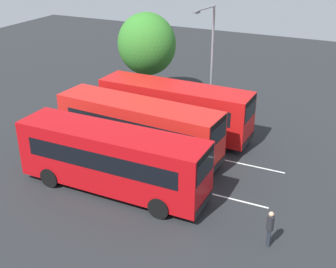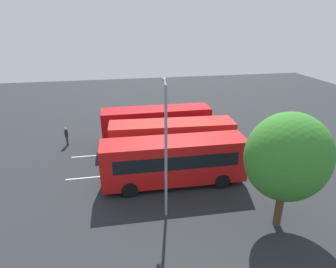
{
  "view_description": "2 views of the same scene",
  "coord_description": "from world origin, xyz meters",
  "px_view_note": "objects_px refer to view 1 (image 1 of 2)",
  "views": [
    {
      "loc": [
        11.09,
        -20.53,
        12.64
      ],
      "look_at": [
        1.0,
        0.59,
        1.66
      ],
      "focal_mm": 47.0,
      "sensor_mm": 36.0,
      "label": 1
    },
    {
      "loc": [
        3.75,
        21.85,
        11.25
      ],
      "look_at": [
        -0.68,
        -1.03,
        1.91
      ],
      "focal_mm": 30.75,
      "sensor_mm": 36.0,
      "label": 2
    }
  ],
  "objects_px": {
    "bus_center_left": "(139,127)",
    "bus_far_left": "(113,159)",
    "pedestrian": "(270,226)",
    "street_lamp": "(210,57)",
    "bus_center_right": "(175,108)",
    "depot_tree": "(147,44)"
  },
  "relations": [
    {
      "from": "depot_tree",
      "to": "pedestrian",
      "type": "bearing_deg",
      "value": -46.56
    },
    {
      "from": "bus_far_left",
      "to": "street_lamp",
      "type": "distance_m",
      "value": 11.41
    },
    {
      "from": "pedestrian",
      "to": "street_lamp",
      "type": "bearing_deg",
      "value": -86.36
    },
    {
      "from": "bus_center_left",
      "to": "bus_far_left",
      "type": "bearing_deg",
      "value": -76.91
    },
    {
      "from": "bus_center_right",
      "to": "street_lamp",
      "type": "xyz_separation_m",
      "value": [
        1.16,
        3.22,
        2.78
      ]
    },
    {
      "from": "street_lamp",
      "to": "bus_center_left",
      "type": "bearing_deg",
      "value": -6.26
    },
    {
      "from": "bus_center_left",
      "to": "pedestrian",
      "type": "height_order",
      "value": "bus_center_left"
    },
    {
      "from": "bus_center_right",
      "to": "street_lamp",
      "type": "height_order",
      "value": "street_lamp"
    },
    {
      "from": "bus_center_left",
      "to": "depot_tree",
      "type": "bearing_deg",
      "value": 118.6
    },
    {
      "from": "pedestrian",
      "to": "depot_tree",
      "type": "xyz_separation_m",
      "value": [
        -13.54,
        14.3,
        3.35
      ]
    },
    {
      "from": "pedestrian",
      "to": "street_lamp",
      "type": "xyz_separation_m",
      "value": [
        -7.37,
        11.95,
        3.63
      ]
    },
    {
      "from": "bus_center_left",
      "to": "bus_center_right",
      "type": "height_order",
      "value": "same"
    },
    {
      "from": "bus_center_right",
      "to": "depot_tree",
      "type": "bearing_deg",
      "value": 133.14
    },
    {
      "from": "bus_center_left",
      "to": "depot_tree",
      "type": "height_order",
      "value": "depot_tree"
    },
    {
      "from": "bus_center_right",
      "to": "bus_far_left",
      "type": "bearing_deg",
      "value": -88.51
    },
    {
      "from": "street_lamp",
      "to": "depot_tree",
      "type": "distance_m",
      "value": 6.62
    },
    {
      "from": "pedestrian",
      "to": "street_lamp",
      "type": "distance_m",
      "value": 14.5
    },
    {
      "from": "street_lamp",
      "to": "depot_tree",
      "type": "bearing_deg",
      "value": -102.57
    },
    {
      "from": "bus_far_left",
      "to": "bus_center_left",
      "type": "bearing_deg",
      "value": 99.76
    },
    {
      "from": "pedestrian",
      "to": "depot_tree",
      "type": "bearing_deg",
      "value": -74.56
    },
    {
      "from": "bus_center_right",
      "to": "depot_tree",
      "type": "distance_m",
      "value": 7.9
    },
    {
      "from": "bus_center_left",
      "to": "bus_center_right",
      "type": "bearing_deg",
      "value": 83.76
    }
  ]
}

